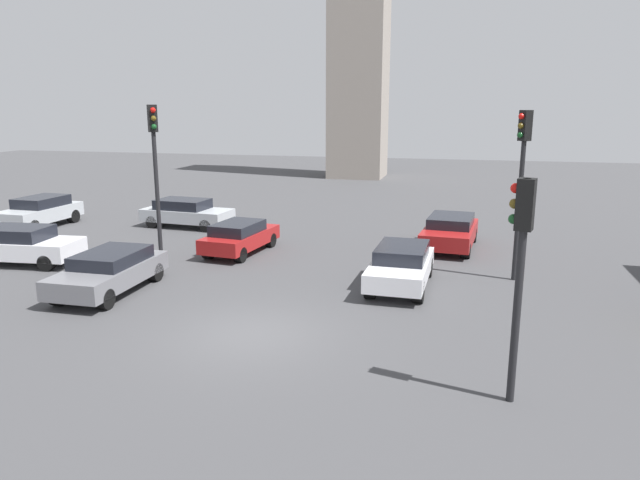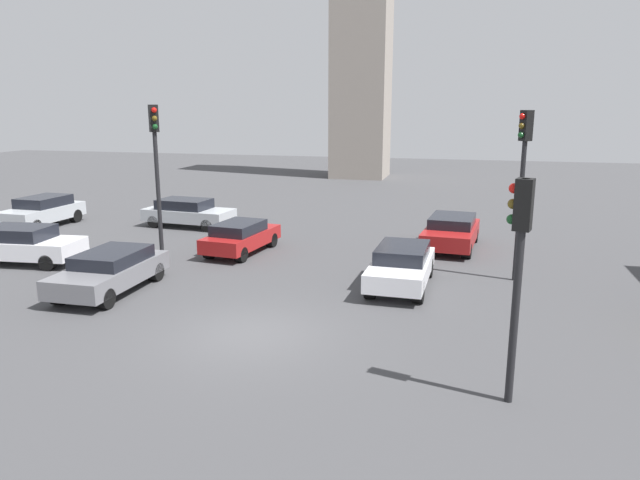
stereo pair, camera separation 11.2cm
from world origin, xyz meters
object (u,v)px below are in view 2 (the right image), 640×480
at_px(car_3, 42,211).
at_px(car_7, 241,236).
at_px(traffic_light_2, 519,249).
at_px(car_2, 451,231).
at_px(car_5, 23,244).
at_px(traffic_light_0, 156,155).
at_px(car_6, 401,265).
at_px(car_1, 188,212).
at_px(car_0, 110,270).
at_px(traffic_light_1, 523,165).

height_order(car_3, car_7, car_3).
bearing_deg(traffic_light_2, car_2, -68.13).
distance_m(car_2, car_5, 17.19).
xyz_separation_m(traffic_light_0, car_2, (10.88, 5.01, -3.39)).
xyz_separation_m(traffic_light_0, car_7, (2.52, 1.96, -3.42)).
height_order(car_5, car_6, car_5).
distance_m(traffic_light_0, car_3, 10.78).
bearing_deg(car_1, car_7, -38.64).
bearing_deg(traffic_light_2, car_1, -30.08).
bearing_deg(car_5, traffic_light_2, -26.26).
xyz_separation_m(car_0, car_3, (-9.57, 8.42, 0.08)).
distance_m(car_2, car_7, 8.90).
bearing_deg(car_6, car_7, -111.67).
xyz_separation_m(traffic_light_2, car_0, (-12.18, 4.35, -2.51)).
xyz_separation_m(car_2, car_7, (-8.36, -3.05, -0.03)).
distance_m(car_1, car_6, 13.70).
xyz_separation_m(traffic_light_1, traffic_light_2, (-0.67, -8.99, -0.78)).
bearing_deg(traffic_light_2, traffic_light_1, -79.55).
distance_m(car_3, car_7, 12.01).
bearing_deg(car_5, car_6, -2.95).
relative_size(car_0, car_7, 1.06).
bearing_deg(car_7, car_3, 84.14).
bearing_deg(car_0, traffic_light_2, 69.61).
bearing_deg(car_3, car_6, 75.18).
height_order(traffic_light_1, car_5, traffic_light_1).
relative_size(car_3, car_5, 0.98).
bearing_deg(traffic_light_0, traffic_light_2, 16.59).
bearing_deg(car_0, car_2, 129.54).
height_order(traffic_light_2, car_5, traffic_light_2).
xyz_separation_m(car_1, car_2, (12.99, -1.29, -0.01)).
bearing_deg(car_7, car_1, 53.26).
bearing_deg(car_6, traffic_light_2, 24.19).
distance_m(traffic_light_1, traffic_light_2, 9.05).
distance_m(car_1, car_3, 7.32).
height_order(traffic_light_0, traffic_light_2, traffic_light_0).
relative_size(car_0, car_5, 0.99).
distance_m(car_0, car_7, 6.24).
bearing_deg(traffic_light_0, car_3, -156.19).
xyz_separation_m(traffic_light_0, car_6, (9.48, -1.00, -3.37)).
relative_size(traffic_light_2, car_6, 1.06).
height_order(car_1, car_6, car_1).
height_order(car_0, car_3, car_3).
xyz_separation_m(car_6, car_7, (-6.96, 2.95, -0.05)).
distance_m(traffic_light_1, car_0, 14.05).
bearing_deg(traffic_light_2, car_5, -5.85).
xyz_separation_m(traffic_light_1, car_5, (-18.17, -2.42, -3.25)).
distance_m(car_5, car_6, 14.45).
distance_m(traffic_light_2, car_3, 25.34).
bearing_deg(traffic_light_1, car_7, -46.56).
bearing_deg(car_7, car_2, -63.47).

